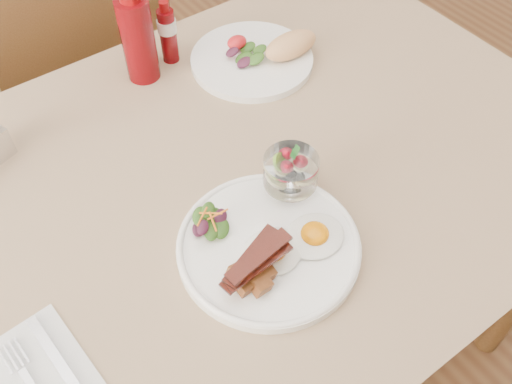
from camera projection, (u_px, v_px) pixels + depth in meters
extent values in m
plane|color=brown|center=(235.00, 360.00, 1.54)|extent=(5.00, 5.00, 0.00)
cylinder|color=brown|center=(326.00, 102.00, 1.67)|extent=(0.06, 0.06, 0.71)
cube|color=brown|center=(223.00, 189.00, 0.98)|extent=(1.30, 0.85, 0.04)
cube|color=#967E5C|center=(222.00, 181.00, 0.96)|extent=(1.33, 0.88, 0.00)
cylinder|color=brown|center=(64.00, 206.00, 1.59)|extent=(0.04, 0.04, 0.45)
cylinder|color=brown|center=(175.00, 151.00, 1.73)|extent=(0.04, 0.04, 0.45)
cylinder|color=brown|center=(16.00, 132.00, 1.78)|extent=(0.04, 0.04, 0.45)
cylinder|color=brown|center=(120.00, 88.00, 1.91)|extent=(0.04, 0.04, 0.45)
cube|color=brown|center=(75.00, 80.00, 1.57)|extent=(0.42, 0.42, 0.03)
cube|color=brown|center=(87.00, 45.00, 1.28)|extent=(0.42, 0.03, 0.46)
cylinder|color=white|center=(269.00, 247.00, 0.87)|extent=(0.28, 0.28, 0.02)
ellipsoid|color=white|center=(315.00, 236.00, 0.86)|extent=(0.12, 0.11, 0.01)
ellipsoid|color=orange|center=(315.00, 234.00, 0.86)|extent=(0.04, 0.04, 0.03)
ellipsoid|color=white|center=(273.00, 251.00, 0.85)|extent=(0.12, 0.11, 0.01)
ellipsoid|color=orange|center=(273.00, 249.00, 0.84)|extent=(0.04, 0.04, 0.03)
cube|color=brown|center=(247.00, 271.00, 0.82)|extent=(0.03, 0.03, 0.02)
cube|color=brown|center=(264.00, 274.00, 0.81)|extent=(0.03, 0.03, 0.02)
cube|color=brown|center=(245.00, 287.00, 0.80)|extent=(0.03, 0.03, 0.02)
cube|color=brown|center=(264.00, 261.00, 0.83)|extent=(0.03, 0.03, 0.02)
cube|color=brown|center=(261.00, 285.00, 0.80)|extent=(0.03, 0.03, 0.02)
cube|color=brown|center=(237.00, 272.00, 0.82)|extent=(0.03, 0.03, 0.02)
cube|color=brown|center=(258.00, 263.00, 0.80)|extent=(0.03, 0.03, 0.02)
cube|color=#53160D|center=(252.00, 264.00, 0.80)|extent=(0.11, 0.04, 0.01)
cube|color=#53160D|center=(258.00, 265.00, 0.79)|extent=(0.11, 0.03, 0.01)
cube|color=#53160D|center=(252.00, 256.00, 0.79)|extent=(0.11, 0.06, 0.01)
cube|color=#53160D|center=(259.00, 256.00, 0.79)|extent=(0.11, 0.03, 0.01)
ellipsoid|color=#254E14|center=(211.00, 228.00, 0.87)|extent=(0.04, 0.03, 0.01)
ellipsoid|color=#254E14|center=(214.00, 217.00, 0.88)|extent=(0.04, 0.03, 0.01)
ellipsoid|color=#3C1326|center=(199.00, 228.00, 0.87)|extent=(0.03, 0.03, 0.01)
ellipsoid|color=#254E14|center=(221.00, 229.00, 0.86)|extent=(0.04, 0.03, 0.01)
ellipsoid|color=#254E14|center=(212.00, 232.00, 0.86)|extent=(0.04, 0.03, 0.01)
ellipsoid|color=#3C1326|center=(221.00, 217.00, 0.87)|extent=(0.03, 0.03, 0.01)
ellipsoid|color=#254E14|center=(200.00, 216.00, 0.86)|extent=(0.04, 0.03, 0.01)
ellipsoid|color=#254E14|center=(208.00, 210.00, 0.87)|extent=(0.03, 0.03, 0.01)
ellipsoid|color=#3C1326|center=(203.00, 227.00, 0.85)|extent=(0.03, 0.02, 0.01)
cylinder|color=orange|center=(211.00, 213.00, 0.86)|extent=(0.03, 0.03, 0.01)
cylinder|color=orange|center=(202.00, 217.00, 0.85)|extent=(0.03, 0.02, 0.01)
cylinder|color=orange|center=(218.00, 214.00, 0.85)|extent=(0.04, 0.01, 0.01)
cylinder|color=orange|center=(213.00, 222.00, 0.85)|extent=(0.01, 0.03, 0.01)
cylinder|color=white|center=(290.00, 189.00, 0.92)|extent=(0.05, 0.05, 0.01)
cylinder|color=white|center=(290.00, 184.00, 0.91)|extent=(0.02, 0.02, 0.02)
cylinder|color=white|center=(291.00, 171.00, 0.89)|extent=(0.09, 0.09, 0.05)
cylinder|color=#FAF1B1|center=(282.00, 176.00, 0.89)|extent=(0.02, 0.02, 0.01)
cylinder|color=#FAF1B1|center=(300.00, 171.00, 0.89)|extent=(0.02, 0.02, 0.01)
cylinder|color=#FAF1B1|center=(285.00, 165.00, 0.90)|extent=(0.02, 0.02, 0.01)
cylinder|color=#78AD34|center=(281.00, 164.00, 0.88)|extent=(0.04, 0.04, 0.01)
cone|color=red|center=(301.00, 163.00, 0.87)|extent=(0.02, 0.02, 0.02)
cone|color=red|center=(287.00, 167.00, 0.86)|extent=(0.02, 0.02, 0.02)
cone|color=red|center=(287.00, 153.00, 0.88)|extent=(0.02, 0.02, 0.02)
ellipsoid|color=#2E8130|center=(294.00, 154.00, 0.86)|extent=(0.02, 0.01, 0.00)
ellipsoid|color=#2E8130|center=(297.00, 150.00, 0.86)|extent=(0.02, 0.01, 0.00)
cylinder|color=white|center=(252.00, 60.00, 1.15)|extent=(0.25, 0.25, 0.02)
ellipsoid|color=#254E14|center=(244.00, 58.00, 1.14)|extent=(0.04, 0.03, 0.01)
ellipsoid|color=#254E14|center=(248.00, 48.00, 1.15)|extent=(0.04, 0.03, 0.01)
ellipsoid|color=#3C1326|center=(244.00, 62.00, 1.12)|extent=(0.03, 0.02, 0.01)
ellipsoid|color=#254E14|center=(256.00, 59.00, 1.12)|extent=(0.04, 0.03, 0.01)
ellipsoid|color=#254E14|center=(260.00, 50.00, 1.14)|extent=(0.03, 0.02, 0.01)
ellipsoid|color=#3C1326|center=(232.00, 52.00, 1.13)|extent=(0.03, 0.02, 0.01)
ellipsoid|color=red|center=(237.00, 44.00, 1.15)|extent=(0.04, 0.03, 0.03)
ellipsoid|color=#E1A76B|center=(291.00, 44.00, 1.14)|extent=(0.12, 0.07, 0.05)
cylinder|color=#5F0509|center=(138.00, 40.00, 1.07)|extent=(0.08, 0.08, 0.17)
cylinder|color=#5F0509|center=(168.00, 36.00, 1.12)|extent=(0.03, 0.03, 0.11)
cylinder|color=silver|center=(167.00, 26.00, 1.11)|extent=(0.04, 0.04, 0.03)
cylinder|color=maroon|center=(164.00, 7.00, 1.07)|extent=(0.02, 0.02, 0.02)
cube|color=silver|center=(49.00, 381.00, 0.74)|extent=(0.12, 0.21, 0.00)
cube|color=silver|center=(63.00, 369.00, 0.75)|extent=(0.03, 0.19, 0.00)
cube|color=silver|center=(5.00, 361.00, 0.75)|extent=(0.01, 0.05, 0.00)
cube|color=silver|center=(11.00, 358.00, 0.76)|extent=(0.01, 0.05, 0.00)
cube|color=silver|center=(16.00, 354.00, 0.76)|extent=(0.01, 0.05, 0.00)
cube|color=silver|center=(22.00, 350.00, 0.76)|extent=(0.01, 0.05, 0.00)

